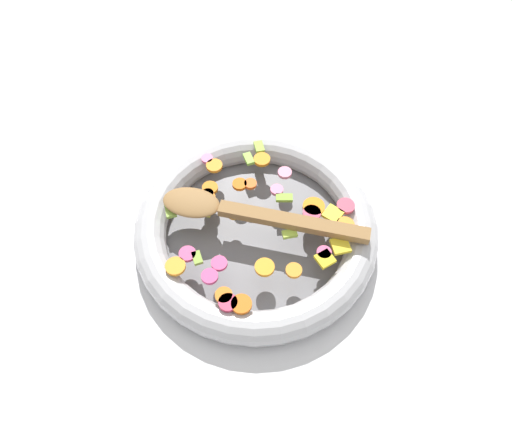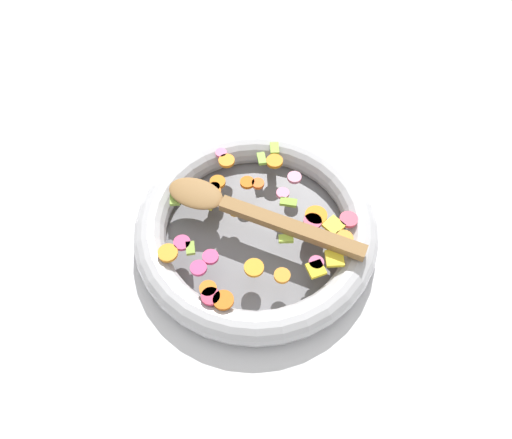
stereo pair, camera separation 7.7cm
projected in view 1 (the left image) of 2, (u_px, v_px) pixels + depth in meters
ground_plane at (256, 237)px, 0.81m from camera, size 4.00×4.00×0.00m
skillet at (256, 229)px, 0.79m from camera, size 0.38×0.38×0.05m
chopped_vegetables at (261, 223)px, 0.76m from camera, size 0.30×0.32×0.01m
wooden_spoon at (242, 212)px, 0.76m from camera, size 0.21×0.29×0.01m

